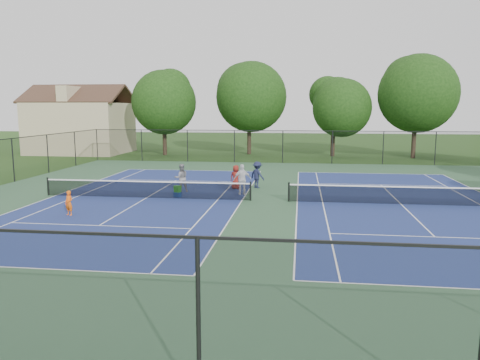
# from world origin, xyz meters

# --- Properties ---
(ground) EXTENTS (140.00, 140.00, 0.00)m
(ground) POSITION_xyz_m (0.00, 0.00, 0.00)
(ground) COLOR #234716
(ground) RESTS_ON ground
(court_pad) EXTENTS (36.00, 36.00, 0.01)m
(court_pad) POSITION_xyz_m (0.00, 0.00, 0.00)
(court_pad) COLOR #2A4C32
(court_pad) RESTS_ON ground
(tennis_court_left) EXTENTS (12.00, 23.83, 1.07)m
(tennis_court_left) POSITION_xyz_m (-7.00, 0.00, 0.10)
(tennis_court_left) COLOR navy
(tennis_court_left) RESTS_ON ground
(tennis_court_right) EXTENTS (12.00, 23.83, 1.07)m
(tennis_court_right) POSITION_xyz_m (7.00, 0.00, 0.10)
(tennis_court_right) COLOR navy
(tennis_court_right) RESTS_ON ground
(perimeter_fence) EXTENTS (36.08, 36.08, 3.02)m
(perimeter_fence) POSITION_xyz_m (0.00, 0.00, 1.60)
(perimeter_fence) COLOR black
(perimeter_fence) RESTS_ON ground
(tree_back_a) EXTENTS (6.80, 6.80, 9.15)m
(tree_back_a) POSITION_xyz_m (-13.00, 24.00, 6.04)
(tree_back_a) COLOR #2D2116
(tree_back_a) RESTS_ON ground
(tree_back_b) EXTENTS (7.60, 7.60, 10.03)m
(tree_back_b) POSITION_xyz_m (-4.00, 26.00, 6.60)
(tree_back_b) COLOR #2D2116
(tree_back_b) RESTS_ON ground
(tree_back_c) EXTENTS (6.00, 6.00, 8.40)m
(tree_back_c) POSITION_xyz_m (5.00, 25.00, 5.48)
(tree_back_c) COLOR #2D2116
(tree_back_c) RESTS_ON ground
(tree_back_d) EXTENTS (7.80, 7.80, 10.37)m
(tree_back_d) POSITION_xyz_m (13.00, 24.00, 6.82)
(tree_back_d) COLOR #2D2116
(tree_back_d) RESTS_ON ground
(clapboard_house) EXTENTS (10.80, 8.10, 7.65)m
(clapboard_house) POSITION_xyz_m (-23.00, 25.00, 3.09)
(clapboard_house) COLOR tan
(clapboard_house) RESTS_ON ground
(child_player) EXTENTS (0.51, 0.41, 1.19)m
(child_player) POSITION_xyz_m (-9.25, -4.66, 0.60)
(child_player) COLOR #FD6210
(child_player) RESTS_ON ground
(instructor) EXTENTS (1.03, 0.94, 1.73)m
(instructor) POSITION_xyz_m (-5.51, 2.13, 0.86)
(instructor) COLOR gray
(instructor) RESTS_ON ground
(bystander_a) EXTENTS (1.14, 0.70, 1.81)m
(bystander_a) POSITION_xyz_m (-1.72, 1.71, 0.90)
(bystander_a) COLOR silver
(bystander_a) RESTS_ON ground
(bystander_b) EXTENTS (1.25, 1.19, 1.70)m
(bystander_b) POSITION_xyz_m (-1.06, 4.17, 0.85)
(bystander_b) COLOR #1B203C
(bystander_b) RESTS_ON ground
(bystander_c) EXTENTS (0.83, 0.62, 1.53)m
(bystander_c) POSITION_xyz_m (-2.36, 3.54, 0.76)
(bystander_c) COLOR maroon
(bystander_c) RESTS_ON ground
(ball_crate) EXTENTS (0.45, 0.40, 0.29)m
(ball_crate) POSITION_xyz_m (-5.31, 0.45, 0.15)
(ball_crate) COLOR #16409A
(ball_crate) RESTS_ON ground
(ball_hopper) EXTENTS (0.42, 0.39, 0.37)m
(ball_hopper) POSITION_xyz_m (-5.31, 0.45, 0.48)
(ball_hopper) COLOR green
(ball_hopper) RESTS_ON ball_crate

